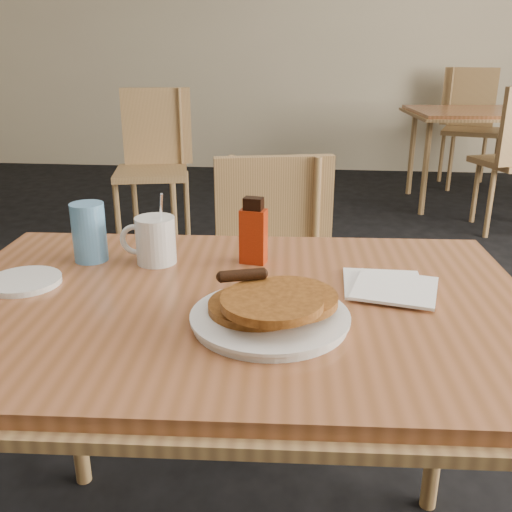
# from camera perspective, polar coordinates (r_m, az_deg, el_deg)

# --- Properties ---
(wall_back) EXTENTS (8.00, 0.00, 8.00)m
(wall_back) POSITION_cam_1_polar(r_m,az_deg,el_deg) (5.93, 5.32, 22.02)
(wall_back) COLOR beige
(wall_back) RESTS_ON ground
(main_table) EXTENTS (1.23, 0.86, 0.75)m
(main_table) POSITION_cam_1_polar(r_m,az_deg,el_deg) (1.12, -2.32, -6.25)
(main_table) COLOR #945634
(main_table) RESTS_ON floor
(neighbor_table) EXTENTS (1.32, 0.95, 0.75)m
(neighbor_table) POSITION_cam_1_polar(r_m,az_deg,el_deg) (4.85, 22.60, 12.85)
(neighbor_table) COLOR #945634
(neighbor_table) RESTS_ON floor
(chair_main_far) EXTENTS (0.47, 0.48, 0.87)m
(chair_main_far) POSITION_cam_1_polar(r_m,az_deg,el_deg) (1.88, 1.56, -1.22)
(chair_main_far) COLOR #AA8550
(chair_main_far) RESTS_ON floor
(chair_neighbor_far) EXTENTS (0.59, 0.60, 1.03)m
(chair_neighbor_far) POSITION_cam_1_polar(r_m,az_deg,el_deg) (5.60, 20.60, 12.96)
(chair_neighbor_far) COLOR #AA8550
(chair_neighbor_far) RESTS_ON floor
(chair_wall_extra) EXTENTS (0.52, 0.52, 0.96)m
(chair_wall_extra) POSITION_cam_1_polar(r_m,az_deg,el_deg) (3.71, -10.15, 10.15)
(chair_wall_extra) COLOR #AA8550
(chair_wall_extra) RESTS_ON floor
(pancake_plate) EXTENTS (0.28, 0.28, 0.08)m
(pancake_plate) POSITION_cam_1_polar(r_m,az_deg,el_deg) (0.99, 1.48, -5.48)
(pancake_plate) COLOR white
(pancake_plate) RESTS_ON main_table
(coffee_mug) EXTENTS (0.13, 0.09, 0.16)m
(coffee_mug) POSITION_cam_1_polar(r_m,az_deg,el_deg) (1.28, -10.13, 1.65)
(coffee_mug) COLOR white
(coffee_mug) RESTS_ON main_table
(syrup_bottle) EXTENTS (0.06, 0.05, 0.15)m
(syrup_bottle) POSITION_cam_1_polar(r_m,az_deg,el_deg) (1.26, -0.26, 2.32)
(syrup_bottle) COLOR maroon
(syrup_bottle) RESTS_ON main_table
(napkin_stack) EXTENTS (0.19, 0.20, 0.01)m
(napkin_stack) POSITION_cam_1_polar(r_m,az_deg,el_deg) (1.17, 13.17, -2.98)
(napkin_stack) COLOR white
(napkin_stack) RESTS_ON main_table
(blue_tumbler) EXTENTS (0.09, 0.09, 0.13)m
(blue_tumbler) POSITION_cam_1_polar(r_m,az_deg,el_deg) (1.33, -16.35, 2.30)
(blue_tumbler) COLOR #5694CA
(blue_tumbler) RESTS_ON main_table
(side_saucer) EXTENTS (0.18, 0.18, 0.01)m
(side_saucer) POSITION_cam_1_polar(r_m,az_deg,el_deg) (1.25, -22.19, -2.35)
(side_saucer) COLOR white
(side_saucer) RESTS_ON main_table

